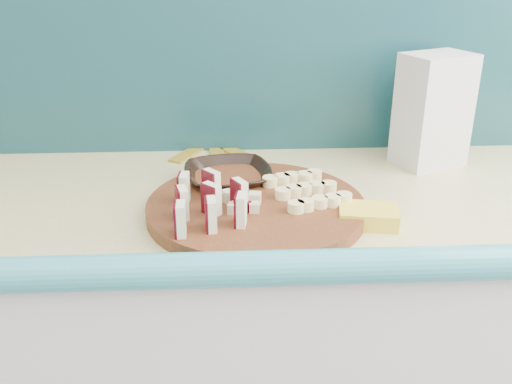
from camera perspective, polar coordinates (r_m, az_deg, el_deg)
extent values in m
cube|color=silver|center=(1.46, -6.69, -17.45)|extent=(2.20, 0.60, 0.88)
cube|color=#CEC278|center=(1.21, -7.70, -0.97)|extent=(2.20, 0.60, 0.03)
cube|color=teal|center=(0.95, -9.03, -8.60)|extent=(2.20, 0.06, 0.03)
cube|color=teal|center=(1.41, -7.43, 13.91)|extent=(2.20, 0.02, 0.50)
cylinder|color=#4E1F10|center=(1.11, 0.00, -1.58)|extent=(0.53, 0.53, 0.03)
cube|color=beige|center=(0.97, -7.49, -2.72)|extent=(0.02, 0.04, 0.06)
cube|color=#40040D|center=(0.97, -8.04, -2.81)|extent=(0.01, 0.04, 0.06)
cube|color=beige|center=(1.03, -7.30, -1.09)|extent=(0.02, 0.04, 0.06)
cube|color=#40040D|center=(1.03, -7.82, -1.17)|extent=(0.01, 0.04, 0.06)
cube|color=beige|center=(1.09, -7.13, 0.36)|extent=(0.02, 0.04, 0.06)
cube|color=#40040D|center=(1.09, -7.62, 0.29)|extent=(0.01, 0.04, 0.06)
cube|color=beige|center=(0.98, -4.43, -2.27)|extent=(0.02, 0.04, 0.06)
cube|color=#40040D|center=(0.98, -4.96, -2.35)|extent=(0.01, 0.04, 0.06)
cube|color=beige|center=(1.04, -4.42, -0.68)|extent=(0.02, 0.04, 0.06)
cube|color=#40040D|center=(1.04, -4.92, -0.75)|extent=(0.01, 0.04, 0.06)
cube|color=beige|center=(1.10, -4.41, 0.73)|extent=(0.02, 0.04, 0.06)
cube|color=#40040D|center=(1.10, -4.89, 0.67)|extent=(0.01, 0.04, 0.06)
cube|color=beige|center=(1.00, -1.45, -1.81)|extent=(0.02, 0.04, 0.06)
cube|color=#40040D|center=(1.00, -1.97, -1.89)|extent=(0.01, 0.04, 0.06)
cube|color=beige|center=(1.06, -1.61, -0.27)|extent=(0.02, 0.04, 0.06)
cube|color=#40040D|center=(1.06, -2.10, -0.34)|extent=(0.01, 0.04, 0.06)
cube|color=beige|center=(1.09, -0.82, -0.57)|extent=(0.02, 0.02, 0.02)
cube|color=beige|center=(1.10, -0.70, -0.34)|extent=(0.02, 0.02, 0.02)
cube|color=#40040D|center=(1.11, -1.12, -0.10)|extent=(0.02, 0.02, 0.02)
cube|color=beige|center=(1.10, -1.52, -0.43)|extent=(0.02, 0.02, 0.02)
cube|color=beige|center=(1.10, -2.12, -0.43)|extent=(0.02, 0.02, 0.02)
cube|color=beige|center=(1.09, -2.71, -0.67)|extent=(0.02, 0.02, 0.02)
cube|color=beige|center=(1.08, -1.82, -0.80)|extent=(0.02, 0.02, 0.02)
cube|color=beige|center=(1.07, -1.69, -1.08)|extent=(0.02, 0.02, 0.02)
cube|color=#40040D|center=(1.06, -0.97, -1.28)|extent=(0.02, 0.02, 0.02)
cube|color=beige|center=(1.08, -0.71, -0.87)|extent=(0.02, 0.02, 0.02)
cube|color=beige|center=(1.08, -0.06, -0.75)|extent=(0.02, 0.02, 0.02)
cylinder|color=#F4E295|center=(1.06, 3.85, -1.43)|extent=(0.03, 0.03, 0.02)
cylinder|color=#F4E295|center=(1.07, 5.10, -1.23)|extent=(0.03, 0.03, 0.02)
cylinder|color=#F4E295|center=(1.08, 6.33, -1.04)|extent=(0.03, 0.03, 0.02)
cylinder|color=#F4E295|center=(1.09, 7.53, -0.85)|extent=(0.03, 0.03, 0.02)
cylinder|color=#F4E295|center=(1.10, 8.71, -0.66)|extent=(0.03, 0.03, 0.02)
cylinder|color=#F4E295|center=(1.11, 2.56, -0.12)|extent=(0.03, 0.03, 0.02)
cylinder|color=#F4E295|center=(1.12, 3.76, 0.05)|extent=(0.03, 0.03, 0.02)
cylinder|color=#F4E295|center=(1.13, 4.94, 0.23)|extent=(0.03, 0.03, 0.02)
cylinder|color=#F4E295|center=(1.14, 6.10, 0.40)|extent=(0.03, 0.03, 0.02)
cylinder|color=#F4E295|center=(1.15, 7.24, 0.57)|extent=(0.03, 0.03, 0.02)
cylinder|color=#F4E295|center=(1.17, 1.39, 1.06)|extent=(0.03, 0.03, 0.02)
cylinder|color=#F4E295|center=(1.18, 2.55, 1.22)|extent=(0.03, 0.03, 0.02)
cylinder|color=#F4E295|center=(1.18, 3.68, 1.38)|extent=(0.03, 0.03, 0.02)
cylinder|color=#F4E295|center=(1.19, 4.80, 1.54)|extent=(0.03, 0.03, 0.02)
cylinder|color=#F4E295|center=(1.20, 5.90, 1.69)|extent=(0.03, 0.03, 0.02)
imported|color=black|center=(1.22, -2.82, 1.42)|extent=(0.21, 0.21, 0.05)
cube|color=silver|center=(1.39, 17.28, 7.80)|extent=(0.18, 0.16, 0.26)
cube|color=yellow|center=(1.09, 11.14, -2.37)|extent=(0.12, 0.09, 0.03)
cube|color=gold|center=(1.44, -6.44, 4.02)|extent=(0.11, 0.16, 0.01)
cube|color=gold|center=(1.46, -4.04, 4.34)|extent=(0.05, 0.16, 0.01)
cube|color=gold|center=(1.43, -2.04, 3.98)|extent=(0.12, 0.15, 0.01)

